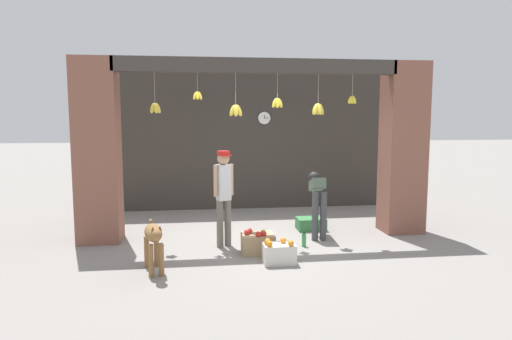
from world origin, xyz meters
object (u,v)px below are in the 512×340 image
produce_box_green (311,224)px  water_bottle (304,240)px  dog (154,237)px  fruit_crate_oranges (279,253)px  worker_stooping (317,196)px  wall_clock (264,118)px  fruit_crate_apples (258,243)px  shopkeeper (224,191)px

produce_box_green → water_bottle: water_bottle is taller
dog → fruit_crate_oranges: dog is taller
worker_stooping → wall_clock: wall_clock is taller
produce_box_green → wall_clock: wall_clock is taller
fruit_crate_apples → water_bottle: 0.84m
worker_stooping → fruit_crate_apples: bearing=-138.2°
shopkeeper → produce_box_green: (1.68, 0.89, -0.80)m
dog → water_bottle: bearing=98.9°
fruit_crate_apples → water_bottle: (0.79, 0.26, -0.05)m
dog → fruit_crate_apples: size_ratio=1.64×
worker_stooping → water_bottle: bearing=-116.7°
fruit_crate_oranges → produce_box_green: fruit_crate_oranges is taller
produce_box_green → worker_stooping: bearing=-92.2°
water_bottle → wall_clock: bearing=93.5°
wall_clock → fruit_crate_oranges: bearing=-95.2°
fruit_crate_apples → wall_clock: 3.97m
fruit_crate_oranges → produce_box_green: (0.94, 1.85, -0.04)m
water_bottle → worker_stooping: bearing=57.1°
dog → produce_box_green: (2.69, 2.01, -0.37)m
produce_box_green → shopkeeper: bearing=-151.9°
worker_stooping → shopkeeper: bearing=-160.4°
fruit_crate_apples → produce_box_green: size_ratio=0.95×
dog → fruit_crate_apples: (1.51, 0.68, -0.33)m
fruit_crate_oranges → water_bottle: size_ratio=1.89×
worker_stooping → fruit_crate_apples: 1.54m
dog → wall_clock: wall_clock is taller
fruit_crate_apples → water_bottle: fruit_crate_apples is taller
worker_stooping → fruit_crate_oranges: bearing=-118.1°
fruit_crate_oranges → shopkeeper: bearing=127.6°
worker_stooping → wall_clock: bearing=108.4°
water_bottle → produce_box_green: bearing=70.1°
shopkeeper → water_bottle: bearing=150.7°
produce_box_green → fruit_crate_oranges: bearing=-117.0°
wall_clock → fruit_crate_apples: bearing=-99.9°
shopkeeper → fruit_crate_oranges: bearing=105.9°
worker_stooping → produce_box_green: size_ratio=2.11×
shopkeeper → worker_stooping: shopkeeper is taller
fruit_crate_oranges → wall_clock: wall_clock is taller
shopkeeper → worker_stooping: (1.66, 0.39, -0.17)m
produce_box_green → dog: bearing=-143.2°
fruit_crate_oranges → fruit_crate_apples: 0.57m
fruit_crate_oranges → produce_box_green: 2.08m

